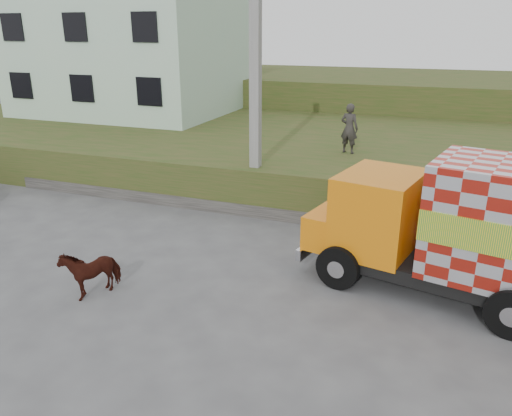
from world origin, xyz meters
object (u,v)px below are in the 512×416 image
at_px(utility_pole, 255,84).
at_px(pedestrian, 349,128).
at_px(cow, 91,270).
at_px(cargo_truck, 489,233).

distance_m(utility_pole, pedestrian, 4.13).
height_order(cow, pedestrian, pedestrian).
relative_size(utility_pole, cargo_truck, 1.09).
xyz_separation_m(cow, pedestrian, (3.99, 9.19, 1.82)).
distance_m(cargo_truck, cow, 8.64).
bearing_deg(utility_pole, cargo_truck, -29.44).
distance_m(cargo_truck, pedestrian, 7.86).
relative_size(cargo_truck, pedestrian, 4.25).
relative_size(utility_pole, cow, 6.22).
relative_size(utility_pole, pedestrian, 4.61).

